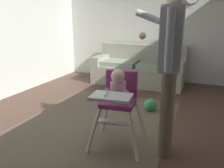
{
  "coord_description": "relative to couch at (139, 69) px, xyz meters",
  "views": [
    {
      "loc": [
        1.24,
        -2.55,
        1.42
      ],
      "look_at": [
        0.32,
        -0.32,
        0.74
      ],
      "focal_mm": 37.17,
      "sensor_mm": 36.0,
      "label": 1
    }
  ],
  "objects": [
    {
      "name": "ground",
      "position": [
        0.15,
        -2.44,
        -0.38
      ],
      "size": [
        5.93,
        7.45,
        0.1
      ],
      "primitive_type": "cube",
      "color": "#50362A"
    },
    {
      "name": "high_chair",
      "position": [
        0.53,
        -2.71,
        0.28
      ],
      "size": [
        0.67,
        0.77,
        0.91
      ],
      "rotation": [
        0.0,
        0.0,
        -1.46
      ],
      "color": "silver",
      "rests_on": "ground"
    },
    {
      "name": "wall_far",
      "position": [
        0.15,
        0.52,
        0.96
      ],
      "size": [
        5.13,
        0.06,
        2.59
      ],
      "primitive_type": "cube",
      "color": "silver",
      "rests_on": "ground"
    },
    {
      "name": "toy_ball",
      "position": [
        0.64,
        -1.54,
        -0.23
      ],
      "size": [
        0.2,
        0.2,
        0.2
      ],
      "primitive_type": "sphere",
      "color": "green",
      "rests_on": "ground"
    },
    {
      "name": "adult_standing",
      "position": [
        1.05,
        -2.67,
        0.65
      ],
      "size": [
        0.53,
        0.5,
        1.73
      ],
      "rotation": [
        0.0,
        0.0,
        -3.07
      ],
      "color": "#6B5E4A",
      "rests_on": "ground"
    },
    {
      "name": "area_rug",
      "position": [
        0.04,
        -2.36,
        -0.33
      ],
      "size": [
        2.01,
        2.69,
        0.01
      ],
      "primitive_type": "cube",
      "color": "brown",
      "rests_on": "ground"
    },
    {
      "name": "couch",
      "position": [
        0.0,
        0.0,
        0.0
      ],
      "size": [
        2.0,
        0.86,
        0.86
      ],
      "rotation": [
        0.0,
        0.0,
        -1.57
      ],
      "color": "gray",
      "rests_on": "ground"
    }
  ]
}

